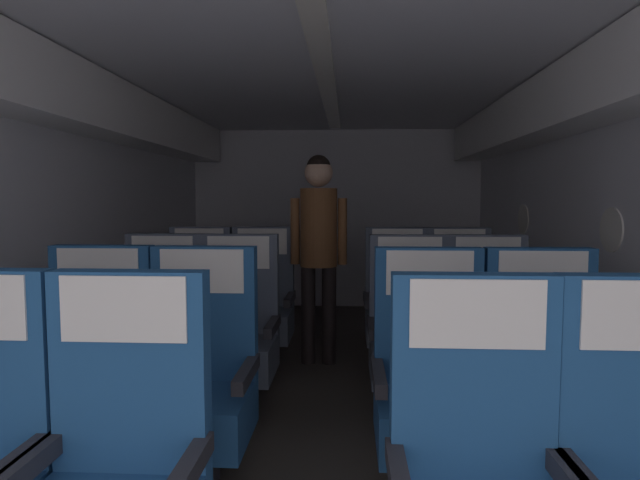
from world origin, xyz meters
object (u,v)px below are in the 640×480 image
(seat_b_left_aisle, at_px, (198,384))
(seat_c_left_aisle, at_px, (236,335))
(seat_b_right_aisle, at_px, (546,390))
(seat_d_left_window, at_px, (197,306))
(seat_c_left_window, at_px, (159,334))
(seat_d_right_window, at_px, (398,308))
(seat_b_left_window, at_px, (92,380))
(seat_d_right_aisle, at_px, (461,309))
(seat_d_left_aisle, at_px, (261,307))
(flight_attendant, at_px, (319,236))
(seat_b_right_window, at_px, (431,389))
(seat_c_right_window, at_px, (410,338))
(seat_c_right_aisle, at_px, (490,338))

(seat_b_left_aisle, relative_size, seat_c_left_aisle, 1.00)
(seat_b_right_aisle, height_order, seat_d_left_window, same)
(seat_d_left_window, bearing_deg, seat_c_left_aisle, -59.67)
(seat_c_left_window, relative_size, seat_d_right_window, 1.00)
(seat_b_left_window, bearing_deg, seat_d_left_window, 89.98)
(seat_b_left_aisle, bearing_deg, seat_d_right_aisle, 48.27)
(seat_d_left_window, relative_size, seat_d_right_aisle, 1.00)
(seat_d_right_window, bearing_deg, seat_d_left_aisle, -179.90)
(seat_d_right_aisle, distance_m, flight_attendant, 1.20)
(seat_d_left_aisle, relative_size, seat_d_right_window, 1.00)
(seat_b_left_window, bearing_deg, seat_b_right_window, -0.86)
(seat_c_right_window, bearing_deg, seat_d_right_window, 89.92)
(seat_b_left_aisle, relative_size, seat_c_right_window, 1.00)
(seat_b_right_window, distance_m, seat_d_left_window, 2.26)
(seat_b_right_window, height_order, flight_attendant, flight_attendant)
(seat_b_right_window, relative_size, seat_d_left_aisle, 1.00)
(seat_c_left_window, bearing_deg, seat_c_right_aisle, 0.48)
(seat_c_right_window, xyz_separation_m, seat_d_right_window, (0.00, 0.84, 0.00))
(seat_b_left_aisle, height_order, seat_d_right_aisle, same)
(seat_c_left_window, bearing_deg, seat_d_right_aisle, 23.03)
(seat_b_right_window, distance_m, seat_c_left_window, 1.74)
(seat_c_left_window, bearing_deg, seat_b_right_window, -29.12)
(seat_b_right_window, bearing_deg, seat_c_left_aisle, 140.91)
(seat_b_left_aisle, bearing_deg, seat_d_left_window, 106.53)
(seat_d_left_window, relative_size, seat_d_right_window, 1.00)
(seat_b_left_window, height_order, seat_d_left_window, same)
(seat_d_left_aisle, height_order, seat_d_right_aisle, same)
(seat_b_left_aisle, distance_m, seat_d_right_window, 1.98)
(seat_d_left_window, xyz_separation_m, seat_d_right_window, (1.53, 0.02, 0.00))
(seat_b_left_window, xyz_separation_m, seat_c_right_window, (1.53, 0.82, 0.00))
(seat_d_left_aisle, distance_m, seat_d_right_aisle, 1.51)
(seat_b_left_window, height_order, seat_c_left_window, same)
(seat_b_left_aisle, distance_m, seat_d_left_window, 1.74)
(seat_b_right_window, relative_size, seat_c_right_aisle, 1.00)
(seat_c_right_aisle, xyz_separation_m, seat_d_right_aisle, (0.00, 0.83, 0.00))
(seat_c_right_window, bearing_deg, flight_attendant, 124.50)
(seat_c_right_aisle, distance_m, seat_c_right_window, 0.47)
(seat_d_left_aisle, bearing_deg, seat_c_left_window, -119.82)
(seat_b_right_window, distance_m, flight_attendant, 1.90)
(seat_c_right_window, distance_m, seat_d_right_aisle, 0.97)
(seat_b_right_window, height_order, seat_d_left_aisle, same)
(seat_c_left_window, xyz_separation_m, seat_d_left_aisle, (0.48, 0.84, 0.00))
(seat_c_right_window, height_order, flight_attendant, flight_attendant)
(seat_b_right_aisle, relative_size, seat_d_right_aisle, 1.00)
(seat_c_left_window, distance_m, seat_d_left_aisle, 0.97)
(seat_b_left_aisle, bearing_deg, seat_c_right_window, 39.20)
(seat_b_left_window, bearing_deg, seat_d_left_aisle, 73.55)
(seat_c_right_aisle, distance_m, seat_d_left_aisle, 1.72)
(seat_b_left_aisle, bearing_deg, seat_b_left_window, 177.51)
(seat_c_right_window, bearing_deg, seat_c_left_aisle, -179.84)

